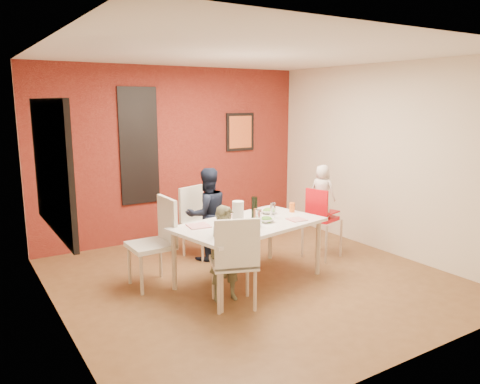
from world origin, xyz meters
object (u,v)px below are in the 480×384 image
chair_far (198,217)px  paper_towel_roll (238,214)px  child_near (226,254)px  high_chair (321,216)px  wine_bottle (254,208)px  chair_near (235,258)px  chair_left (158,237)px  dining_table (249,228)px  child_far (207,214)px  toddler (322,191)px

chair_far → paper_towel_roll: paper_towel_roll is taller
chair_far → child_near: bearing=-124.5°
high_chair → wine_bottle: bearing=79.3°
chair_near → wine_bottle: wine_bottle is taller
chair_left → child_near: size_ratio=0.99×
chair_left → child_near: (0.45, -0.82, -0.05)m
paper_towel_roll → child_near: bearing=-141.8°
dining_table → child_far: (-0.03, 1.01, -0.03)m
wine_bottle → paper_towel_roll: size_ratio=0.93×
chair_left → toddler: 2.36m
dining_table → paper_towel_roll: 0.31m
high_chair → child_far: bearing=43.9°
chair_left → paper_towel_roll: bearing=51.9°
chair_left → child_far: child_far is taller
child_near → chair_near: bearing=-89.6°
child_far → dining_table: bearing=93.9°
dining_table → chair_far: bearing=92.7°
chair_left → child_far: (0.93, 0.50, 0.05)m
child_near → chair_left: bearing=126.9°
high_chair → paper_towel_roll: paper_towel_roll is taller
chair_far → child_far: 0.26m
dining_table → paper_towel_roll: (-0.21, -0.08, 0.22)m
chair_near → chair_far: bearing=-84.0°
paper_towel_roll → child_far: bearing=80.8°
chair_near → child_near: bearing=-76.6°
high_chair → chair_left: bearing=66.9°
high_chair → child_near: 1.91m
chair_far → child_near: child_near is taller
child_far → toddler: bearing=152.5°
chair_near → child_near: child_near is taller
chair_left → dining_table: bearing=61.7°
chair_far → paper_towel_roll: 1.38m
child_far → toddler: (1.38, -0.78, 0.31)m
chair_near → child_far: bearing=-87.1°
chair_near → high_chair: 2.02m
toddler → chair_near: bearing=91.1°
chair_near → chair_left: (-0.42, 1.06, 0.02)m
child_far → high_chair: bearing=151.7°
chair_far → toddler: bearing=-54.5°
chair_left → wine_bottle: 1.21m
chair_near → high_chair: chair_near is taller
high_chair → paper_towel_roll: size_ratio=3.32×
dining_table → chair_left: size_ratio=1.83×
high_chair → toddler: toddler is taller
dining_table → wine_bottle: size_ratio=6.90×
high_chair → paper_towel_roll: bearing=84.9°
dining_table → chair_near: (-0.54, -0.56, -0.11)m
dining_table → chair_far: size_ratio=1.97×
dining_table → chair_near: bearing=-134.1°
wine_bottle → chair_left: bearing=160.2°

